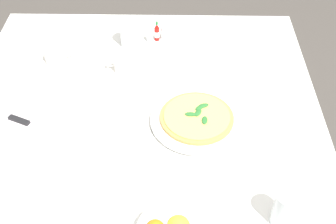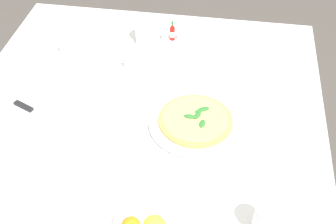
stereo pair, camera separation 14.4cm
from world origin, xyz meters
name	(u,v)px [view 1 (the left image)]	position (x,y,z in m)	size (l,w,h in m)	color
dining_table	(142,135)	(0.00, 0.00, 0.60)	(1.21, 1.21, 0.72)	white
pizza_plate	(197,120)	(-0.19, 0.05, 0.73)	(0.30, 0.30, 0.02)	white
pizza	(197,117)	(-0.19, 0.05, 0.75)	(0.24, 0.24, 0.02)	tan
coffee_cup_far_left	(56,56)	(0.33, -0.26, 0.75)	(0.13, 0.13, 0.06)	white
coffee_cup_back_corner	(124,66)	(0.07, -0.21, 0.75)	(0.13, 0.13, 0.06)	white
water_glass_right_edge	(285,210)	(-0.40, 0.42, 0.77)	(0.07, 0.07, 0.11)	white
water_glass_far_right	(130,34)	(0.06, -0.38, 0.77)	(0.07, 0.07, 0.11)	white
napkin_folded	(8,119)	(0.42, 0.06, 0.73)	(0.25, 0.19, 0.02)	white
dinner_knife	(7,116)	(0.43, 0.06, 0.74)	(0.19, 0.09, 0.01)	silver
hot_sauce_bottle	(157,33)	(-0.04, -0.42, 0.76)	(0.02, 0.02, 0.08)	#B7140F
salt_shaker	(150,36)	(-0.01, -0.41, 0.75)	(0.03, 0.03, 0.06)	white
pepper_shaker	(164,33)	(-0.07, -0.43, 0.75)	(0.03, 0.03, 0.06)	white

